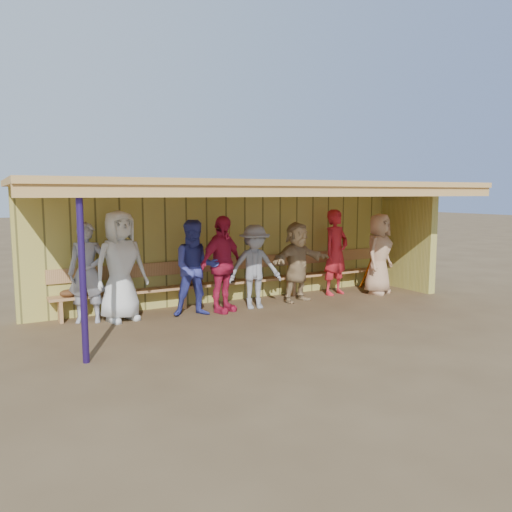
# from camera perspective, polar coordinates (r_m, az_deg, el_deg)

# --- Properties ---
(ground) EXTENTS (90.00, 90.00, 0.00)m
(ground) POSITION_cam_1_polar(r_m,az_deg,el_deg) (9.78, 1.00, -6.34)
(ground) COLOR brown
(ground) RESTS_ON ground
(player_a) EXTENTS (0.76, 0.62, 1.79)m
(player_a) POSITION_cam_1_polar(r_m,az_deg,el_deg) (9.30, -18.73, -1.81)
(player_a) COLOR #92929A
(player_a) RESTS_ON ground
(player_b) EXTENTS (1.09, 0.83, 1.99)m
(player_b) POSITION_cam_1_polar(r_m,az_deg,el_deg) (9.25, -15.24, -1.09)
(player_b) COLOR silver
(player_b) RESTS_ON ground
(player_c) EXTENTS (1.00, 0.86, 1.80)m
(player_c) POSITION_cam_1_polar(r_m,az_deg,el_deg) (9.36, -6.90, -1.39)
(player_c) COLOR #383E9C
(player_c) RESTS_ON ground
(player_d) EXTENTS (1.18, 0.86, 1.87)m
(player_d) POSITION_cam_1_polar(r_m,az_deg,el_deg) (9.59, -3.90, -0.94)
(player_d) COLOR #C82046
(player_d) RESTS_ON ground
(player_e) EXTENTS (1.19, 0.84, 1.67)m
(player_e) POSITION_cam_1_polar(r_m,az_deg,el_deg) (9.91, -0.15, -1.24)
(player_e) COLOR gray
(player_e) RESTS_ON ground
(player_f) EXTENTS (1.64, 0.79, 1.69)m
(player_f) POSITION_cam_1_polar(r_m,az_deg,el_deg) (10.56, 4.71, -0.67)
(player_f) COLOR tan
(player_f) RESTS_ON ground
(player_g) EXTENTS (0.79, 0.61, 1.93)m
(player_g) POSITION_cam_1_polar(r_m,az_deg,el_deg) (11.39, 9.11, 0.42)
(player_g) COLOR red
(player_g) RESTS_ON ground
(player_h) EXTENTS (1.05, 0.88, 1.83)m
(player_h) POSITION_cam_1_polar(r_m,az_deg,el_deg) (11.69, 13.85, 0.24)
(player_h) COLOR tan
(player_h) RESTS_ON ground
(dugout_structure) EXTENTS (8.80, 3.20, 2.50)m
(dugout_structure) POSITION_cam_1_polar(r_m,az_deg,el_deg) (10.31, 0.99, 3.89)
(dugout_structure) COLOR #BFB451
(dugout_structure) RESTS_ON ground
(bench) EXTENTS (7.60, 0.34, 0.93)m
(bench) POSITION_cam_1_polar(r_m,az_deg,el_deg) (10.64, -1.99, -2.34)
(bench) COLOR tan
(bench) RESTS_ON ground
(dugout_equipment) EXTENTS (7.30, 0.62, 0.80)m
(dugout_equipment) POSITION_cam_1_polar(r_m,az_deg,el_deg) (10.24, -5.10, -2.95)
(dugout_equipment) COLOR #D15F18
(dugout_equipment) RESTS_ON ground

